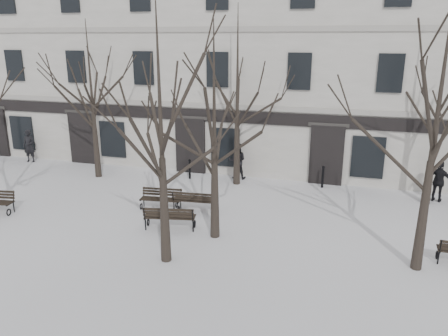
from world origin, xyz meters
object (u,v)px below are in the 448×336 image
at_px(tree_2, 214,108).
at_px(bench_3, 161,198).
at_px(tree_1, 160,103).
at_px(bench_1, 170,217).
at_px(bench_4, 195,200).
at_px(tree_3, 439,103).

height_order(tree_2, bench_3, tree_2).
distance_m(tree_1, bench_3, 6.46).
xyz_separation_m(tree_2, bench_1, (-1.80, 0.09, -4.16)).
bearing_deg(tree_1, bench_4, 97.28).
bearing_deg(bench_4, bench_3, -1.28).
bearing_deg(tree_3, bench_1, 176.55).
distance_m(tree_2, bench_1, 4.53).
bearing_deg(tree_1, bench_3, 116.03).
bearing_deg(bench_4, bench_1, 76.54).
height_order(tree_3, bench_4, tree_3).
xyz_separation_m(bench_3, bench_4, (1.45, 0.10, 0.03)).
xyz_separation_m(tree_1, bench_1, (-0.81, 2.21, -4.58)).
height_order(tree_2, tree_3, tree_3).
height_order(bench_1, bench_4, bench_1).
height_order(tree_3, bench_1, tree_3).
height_order(tree_3, bench_3, tree_3).
relative_size(tree_3, bench_1, 4.18).
xyz_separation_m(tree_3, bench_1, (-8.50, 0.51, -4.65)).
bearing_deg(bench_3, tree_1, -70.91).
xyz_separation_m(tree_2, bench_4, (-1.52, 2.03, -4.19)).
height_order(tree_1, tree_3, tree_3).
relative_size(tree_1, bench_4, 4.40).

